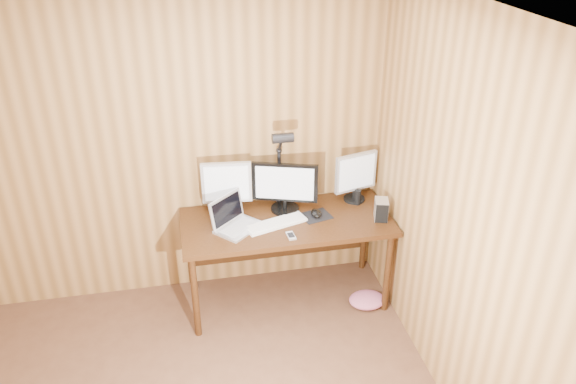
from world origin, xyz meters
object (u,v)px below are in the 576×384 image
object	(u,v)px
keyboard	(276,223)
desk_lamp	(281,157)
speaker	(358,197)
monitor_center	(285,187)
hard_drive	(381,210)
monitor_right	(356,176)
monitor_left	(227,186)
phone	(291,236)
desk	(285,229)
mouse	(316,213)
laptop	(234,220)

from	to	relation	value
keyboard	desk_lamp	size ratio (longest dim) A/B	0.71
keyboard	speaker	size ratio (longest dim) A/B	4.00
monitor_center	hard_drive	xyz separation A→B (m)	(0.69, -0.27, -0.13)
desk_lamp	monitor_right	bearing A→B (deg)	1.80
monitor_right	desk_lamp	size ratio (longest dim) A/B	0.59
monitor_left	desk_lamp	xyz separation A→B (m)	(0.43, 0.02, 0.20)
phone	speaker	world-z (taller)	speaker
monitor_center	hard_drive	world-z (taller)	monitor_center
monitor_center	monitor_right	bearing A→B (deg)	22.35
desk_lamp	speaker	bearing A→B (deg)	-4.55
desk	mouse	bearing A→B (deg)	-14.18
desk	laptop	bearing A→B (deg)	-167.45
hard_drive	phone	xyz separation A→B (m)	(-0.73, -0.12, -0.07)
laptop	mouse	distance (m)	0.64
keyboard	mouse	distance (m)	0.33
mouse	phone	size ratio (longest dim) A/B	1.06
monitor_right	desk_lamp	xyz separation A→B (m)	(-0.60, 0.02, 0.21)
laptop	phone	distance (m)	0.45
monitor_right	keyboard	bearing A→B (deg)	-175.09
desk	monitor_left	world-z (taller)	monitor_left
monitor_right	phone	world-z (taller)	monitor_right
laptop	phone	world-z (taller)	laptop
phone	monitor_center	bearing A→B (deg)	80.86
monitor_left	monitor_right	bearing A→B (deg)	5.61
laptop	keyboard	world-z (taller)	laptop
keyboard	phone	xyz separation A→B (m)	(0.08, -0.18, -0.00)
monitor_left	monitor_right	xyz separation A→B (m)	(1.03, -0.00, -0.01)
monitor_left	mouse	world-z (taller)	monitor_left
monitor_left	mouse	bearing A→B (deg)	-10.33
monitor_center	desk_lamp	world-z (taller)	desk_lamp
desk	monitor_right	bearing A→B (deg)	12.13
monitor_right	desk_lamp	bearing A→B (deg)	163.06
monitor_center	desk_lamp	distance (m)	0.23
monitor_right	phone	bearing A→B (deg)	-159.78
monitor_center	desk_lamp	xyz separation A→B (m)	(-0.02, 0.06, 0.22)
mouse	hard_drive	distance (m)	0.50
speaker	desk_lamp	world-z (taller)	desk_lamp
laptop	desk_lamp	distance (m)	0.60
phone	monitor_left	bearing A→B (deg)	128.86
mouse	phone	distance (m)	0.35
monitor_right	mouse	bearing A→B (deg)	-167.82
mouse	desk_lamp	world-z (taller)	desk_lamp
phone	speaker	bearing A→B (deg)	26.24
phone	desk_lamp	world-z (taller)	desk_lamp
phone	mouse	bearing A→B (deg)	40.26
monitor_right	laptop	distance (m)	1.04
monitor_center	laptop	size ratio (longest dim) A/B	1.19
laptop	speaker	xyz separation A→B (m)	(1.01, 0.15, 0.00)
desk_lamp	laptop	bearing A→B (deg)	-145.80
desk	monitor_center	world-z (taller)	monitor_center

